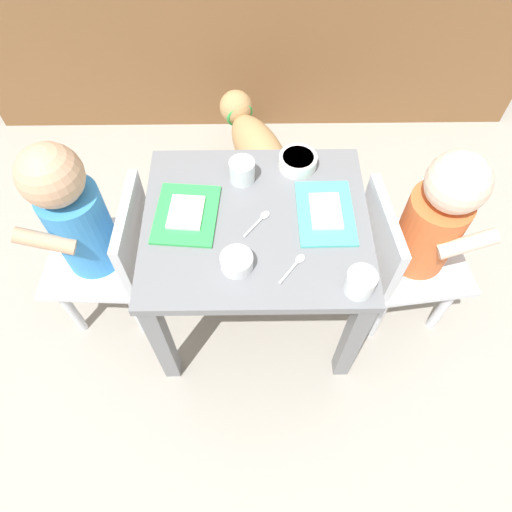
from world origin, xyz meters
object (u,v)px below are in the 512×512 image
(water_cup_right, at_px, (242,172))
(dining_table, at_px, (256,241))
(food_tray_right, at_px, (325,213))
(water_cup_left, at_px, (360,283))
(cereal_bowl_right_side, at_px, (237,261))
(seated_child_left, at_px, (83,224))
(veggie_bowl_far, at_px, (298,161))
(spoon_by_right_tray, at_px, (259,221))
(dog, at_px, (256,146))
(seated_child_right, at_px, (427,227))
(food_tray_left, at_px, (186,214))
(spoon_by_left_tray, at_px, (294,266))

(water_cup_right, bearing_deg, dining_table, -76.05)
(food_tray_right, bearing_deg, water_cup_left, -75.91)
(dining_table, relative_size, cereal_bowl_right_side, 7.44)
(seated_child_left, xyz_separation_m, cereal_bowl_right_side, (0.40, -0.16, 0.06))
(seated_child_left, distance_m, cereal_bowl_right_side, 0.43)
(seated_child_left, bearing_deg, veggie_bowl_far, 16.05)
(water_cup_left, distance_m, spoon_by_right_tray, 0.30)
(dog, xyz_separation_m, water_cup_right, (-0.04, -0.39, 0.28))
(seated_child_right, distance_m, spoon_by_right_tray, 0.44)
(dining_table, bearing_deg, seated_child_left, 177.14)
(seated_child_right, bearing_deg, food_tray_left, 179.11)
(seated_child_right, relative_size, food_tray_left, 3.24)
(seated_child_right, xyz_separation_m, food_tray_left, (-0.62, 0.01, 0.05))
(food_tray_right, distance_m, water_cup_right, 0.24)
(dog, bearing_deg, seated_child_left, -131.44)
(spoon_by_right_tray, bearing_deg, cereal_bowl_right_side, -112.62)
(water_cup_right, relative_size, cereal_bowl_right_side, 0.87)
(seated_child_left, xyz_separation_m, food_tray_left, (0.27, -0.00, 0.04))
(dining_table, xyz_separation_m, food_tray_right, (0.18, 0.02, 0.09))
(seated_child_left, distance_m, spoon_by_right_tray, 0.46)
(food_tray_left, xyz_separation_m, food_tray_right, (0.35, -0.00, -0.00))
(dining_table, xyz_separation_m, cereal_bowl_right_side, (-0.05, -0.13, 0.11))
(food_tray_right, xyz_separation_m, veggie_bowl_far, (-0.06, 0.16, 0.01))
(food_tray_left, relative_size, water_cup_right, 3.06)
(food_tray_left, distance_m, veggie_bowl_far, 0.33)
(seated_child_left, bearing_deg, dog, 48.56)
(dog, bearing_deg, seated_child_right, -49.97)
(food_tray_left, relative_size, spoon_by_right_tray, 2.39)
(water_cup_left, height_order, spoon_by_left_tray, water_cup_left)
(food_tray_left, relative_size, food_tray_right, 0.99)
(food_tray_left, bearing_deg, veggie_bowl_far, 29.66)
(seated_child_left, bearing_deg, food_tray_right, -0.32)
(seated_child_right, height_order, spoon_by_left_tray, seated_child_right)
(dog, xyz_separation_m, cereal_bowl_right_side, (-0.05, -0.67, 0.28))
(dining_table, height_order, seated_child_left, seated_child_left)
(seated_child_right, relative_size, spoon_by_left_tray, 7.67)
(food_tray_left, relative_size, spoon_by_left_tray, 2.37)
(seated_child_right, bearing_deg, water_cup_right, 164.89)
(food_tray_left, distance_m, food_tray_right, 0.35)
(seated_child_right, relative_size, spoon_by_right_tray, 7.75)
(food_tray_left, relative_size, water_cup_left, 3.02)
(cereal_bowl_right_side, bearing_deg, food_tray_right, 34.44)
(spoon_by_left_tray, bearing_deg, water_cup_left, -23.66)
(dining_table, xyz_separation_m, seated_child_right, (0.45, 0.01, 0.04))
(spoon_by_left_tray, bearing_deg, water_cup_right, 114.00)
(food_tray_right, distance_m, spoon_by_right_tray, 0.17)
(seated_child_left, relative_size, veggie_bowl_far, 6.71)
(seated_child_left, xyz_separation_m, seated_child_right, (0.89, -0.01, -0.01))
(dining_table, distance_m, spoon_by_left_tray, 0.19)
(spoon_by_left_tray, bearing_deg, spoon_by_right_tray, 121.39)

